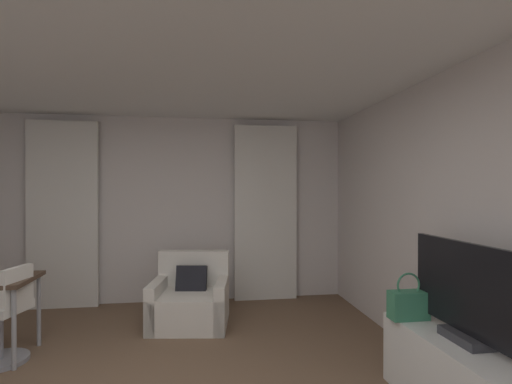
# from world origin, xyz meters

# --- Properties ---
(wall_window) EXTENTS (5.12, 0.06, 2.60)m
(wall_window) POSITION_xyz_m (0.00, 3.03, 1.30)
(wall_window) COLOR silver
(wall_window) RESTS_ON ground
(wall_right) EXTENTS (0.06, 6.12, 2.60)m
(wall_right) POSITION_xyz_m (2.53, 0.00, 1.30)
(wall_right) COLOR silver
(wall_right) RESTS_ON ground
(ceiling) EXTENTS (5.12, 6.12, 0.06)m
(ceiling) POSITION_xyz_m (0.00, 0.00, 2.63)
(ceiling) COLOR white
(ceiling) RESTS_ON wall_left
(curtain_left_panel) EXTENTS (0.90, 0.06, 2.50)m
(curtain_left_panel) POSITION_xyz_m (-1.38, 2.90, 1.25)
(curtain_left_panel) COLOR silver
(curtain_left_panel) RESTS_ON ground
(curtain_right_panel) EXTENTS (0.90, 0.06, 2.50)m
(curtain_right_panel) POSITION_xyz_m (1.38, 2.90, 1.25)
(curtain_right_panel) COLOR silver
(curtain_right_panel) RESTS_ON ground
(armchair) EXTENTS (0.96, 0.90, 0.82)m
(armchair) POSITION_xyz_m (0.33, 2.01, 0.27)
(armchair) COLOR silver
(armchair) RESTS_ON ground
(desk_chair) EXTENTS (0.49, 0.49, 0.88)m
(desk_chair) POSITION_xyz_m (-1.34, 1.24, 0.39)
(desk_chair) COLOR gray
(desk_chair) RESTS_ON ground
(tv_console) EXTENTS (0.51, 1.36, 0.56)m
(tv_console) POSITION_xyz_m (2.21, -0.21, 0.28)
(tv_console) COLOR white
(tv_console) RESTS_ON ground
(tv_flatscreen) EXTENTS (0.20, 1.11, 0.67)m
(tv_flatscreen) POSITION_xyz_m (2.21, -0.21, 0.88)
(tv_flatscreen) COLOR #333338
(tv_flatscreen) RESTS_ON tv_console
(handbag_primary) EXTENTS (0.30, 0.14, 0.37)m
(handbag_primary) POSITION_xyz_m (2.07, 0.27, 0.68)
(handbag_primary) COLOR #387F5B
(handbag_primary) RESTS_ON tv_console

